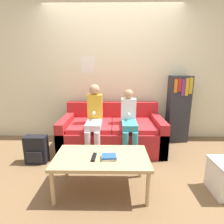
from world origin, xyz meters
The scene contains 10 objects.
ground_plane centered at (0.00, 0.00, 0.00)m, with size 10.00×10.00×0.00m, color brown.
wall_back centered at (0.00, 1.12, 1.30)m, with size 8.00×0.06×2.60m.
couch centered at (0.00, 0.57, 0.27)m, with size 1.71×0.91×0.76m.
coffee_table centered at (-0.10, -0.56, 0.38)m, with size 1.04×0.58×0.42m.
person_left centered at (-0.28, 0.37, 0.63)m, with size 0.24×0.61×1.13m.
person_right centered at (0.27, 0.35, 0.58)m, with size 0.24×0.61×1.04m.
tv_remote centered at (-0.18, -0.60, 0.43)m, with size 0.05×0.17×0.02m.
book_stack centered at (-0.02, -0.62, 0.44)m, with size 0.17×0.15×0.04m.
bookshelf centered at (1.25, 0.93, 0.63)m, with size 0.37×0.31×1.25m.
backpack centered at (-1.12, 0.04, 0.20)m, with size 0.32×0.19×0.41m.
Camera 1 is at (0.04, -2.33, 1.37)m, focal length 28.00 mm.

